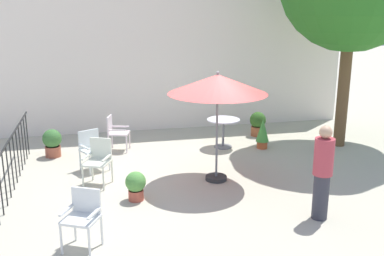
{
  "coord_description": "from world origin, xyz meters",
  "views": [
    {
      "loc": [
        -1.89,
        -8.33,
        3.37
      ],
      "look_at": [
        0.0,
        0.02,
        1.08
      ],
      "focal_mm": 41.3,
      "sensor_mm": 36.0,
      "label": 1
    }
  ],
  "objects_px": {
    "patio_chair_1": "(83,214)",
    "patio_chair_3": "(92,147)",
    "potted_plant_2": "(136,185)",
    "standing_person": "(323,172)",
    "potted_plant_0": "(258,123)",
    "patio_chair_2": "(99,158)",
    "potted_plant_3": "(52,142)",
    "potted_plant_1": "(263,133)",
    "patio_chair_0": "(116,131)",
    "patio_umbrella_0": "(218,85)",
    "cafe_table_0": "(223,128)"
  },
  "relations": [
    {
      "from": "potted_plant_2",
      "to": "standing_person",
      "type": "height_order",
      "value": "standing_person"
    },
    {
      "from": "patio_umbrella_0",
      "to": "patio_chair_2",
      "type": "xyz_separation_m",
      "value": [
        -2.33,
        0.31,
        -1.42
      ]
    },
    {
      "from": "potted_plant_0",
      "to": "potted_plant_2",
      "type": "bearing_deg",
      "value": -136.19
    },
    {
      "from": "potted_plant_1",
      "to": "potted_plant_3",
      "type": "distance_m",
      "value": 5.11
    },
    {
      "from": "patio_chair_2",
      "to": "potted_plant_3",
      "type": "relative_size",
      "value": 1.38
    },
    {
      "from": "patio_umbrella_0",
      "to": "patio_chair_1",
      "type": "distance_m",
      "value": 3.65
    },
    {
      "from": "patio_umbrella_0",
      "to": "cafe_table_0",
      "type": "xyz_separation_m",
      "value": [
        0.77,
        2.11,
        -1.45
      ]
    },
    {
      "from": "patio_chair_0",
      "to": "cafe_table_0",
      "type": "bearing_deg",
      "value": -7.31
    },
    {
      "from": "patio_chair_0",
      "to": "patio_chair_3",
      "type": "bearing_deg",
      "value": -114.59
    },
    {
      "from": "potted_plant_1",
      "to": "patio_chair_3",
      "type": "bearing_deg",
      "value": -171.66
    },
    {
      "from": "patio_umbrella_0",
      "to": "standing_person",
      "type": "distance_m",
      "value": 2.63
    },
    {
      "from": "patio_chair_2",
      "to": "potted_plant_0",
      "type": "bearing_deg",
      "value": 31.05
    },
    {
      "from": "patio_chair_1",
      "to": "patio_chair_3",
      "type": "relative_size",
      "value": 1.02
    },
    {
      "from": "patio_umbrella_0",
      "to": "patio_chair_2",
      "type": "bearing_deg",
      "value": 172.46
    },
    {
      "from": "patio_chair_3",
      "to": "standing_person",
      "type": "distance_m",
      "value": 4.9
    },
    {
      "from": "cafe_table_0",
      "to": "patio_chair_3",
      "type": "xyz_separation_m",
      "value": [
        -3.23,
        -0.91,
        -0.0
      ]
    },
    {
      "from": "patio_chair_2",
      "to": "potted_plant_2",
      "type": "distance_m",
      "value": 1.16
    },
    {
      "from": "cafe_table_0",
      "to": "standing_person",
      "type": "xyz_separation_m",
      "value": [
        0.44,
        -4.15,
        0.31
      ]
    },
    {
      "from": "potted_plant_2",
      "to": "standing_person",
      "type": "xyz_separation_m",
      "value": [
        2.91,
        -1.4,
        0.52
      ]
    },
    {
      "from": "standing_person",
      "to": "potted_plant_2",
      "type": "bearing_deg",
      "value": 154.28
    },
    {
      "from": "potted_plant_0",
      "to": "potted_plant_3",
      "type": "distance_m",
      "value": 5.42
    },
    {
      "from": "patio_chair_1",
      "to": "potted_plant_1",
      "type": "distance_m",
      "value": 5.84
    },
    {
      "from": "patio_chair_0",
      "to": "potted_plant_1",
      "type": "bearing_deg",
      "value": -10.04
    },
    {
      "from": "patio_chair_0",
      "to": "patio_chair_2",
      "type": "xyz_separation_m",
      "value": [
        -0.45,
        -2.14,
        0.03
      ]
    },
    {
      "from": "patio_umbrella_0",
      "to": "cafe_table_0",
      "type": "bearing_deg",
      "value": 69.81
    },
    {
      "from": "patio_chair_1",
      "to": "standing_person",
      "type": "xyz_separation_m",
      "value": [
        3.82,
        0.08,
        0.29
      ]
    },
    {
      "from": "cafe_table_0",
      "to": "potted_plant_3",
      "type": "xyz_separation_m",
      "value": [
        -4.15,
        0.19,
        -0.16
      ]
    },
    {
      "from": "potted_plant_2",
      "to": "potted_plant_1",
      "type": "bearing_deg",
      "value": 35.64
    },
    {
      "from": "patio_chair_1",
      "to": "potted_plant_0",
      "type": "height_order",
      "value": "patio_chair_1"
    },
    {
      "from": "patio_chair_1",
      "to": "potted_plant_3",
      "type": "relative_size",
      "value": 1.32
    },
    {
      "from": "patio_chair_1",
      "to": "potted_plant_1",
      "type": "height_order",
      "value": "patio_chair_1"
    },
    {
      "from": "patio_chair_3",
      "to": "potted_plant_0",
      "type": "bearing_deg",
      "value": 21.11
    },
    {
      "from": "cafe_table_0",
      "to": "potted_plant_3",
      "type": "distance_m",
      "value": 4.16
    },
    {
      "from": "patio_umbrella_0",
      "to": "potted_plant_2",
      "type": "xyz_separation_m",
      "value": [
        -1.7,
        -0.64,
        -1.66
      ]
    },
    {
      "from": "cafe_table_0",
      "to": "standing_person",
      "type": "bearing_deg",
      "value": -83.98
    },
    {
      "from": "patio_chair_1",
      "to": "potted_plant_2",
      "type": "relative_size",
      "value": 1.61
    },
    {
      "from": "patio_chair_1",
      "to": "potted_plant_0",
      "type": "bearing_deg",
      "value": 47.56
    },
    {
      "from": "patio_umbrella_0",
      "to": "standing_person",
      "type": "xyz_separation_m",
      "value": [
        1.21,
        -2.04,
        -1.14
      ]
    },
    {
      "from": "patio_umbrella_0",
      "to": "patio_chair_3",
      "type": "relative_size",
      "value": 2.6
    },
    {
      "from": "potted_plant_0",
      "to": "patio_chair_0",
      "type": "bearing_deg",
      "value": -173.04
    },
    {
      "from": "cafe_table_0",
      "to": "patio_chair_2",
      "type": "relative_size",
      "value": 0.89
    },
    {
      "from": "patio_umbrella_0",
      "to": "patio_chair_2",
      "type": "height_order",
      "value": "patio_umbrella_0"
    },
    {
      "from": "cafe_table_0",
      "to": "patio_chair_3",
      "type": "relative_size",
      "value": 0.96
    },
    {
      "from": "cafe_table_0",
      "to": "standing_person",
      "type": "relative_size",
      "value": 0.51
    },
    {
      "from": "potted_plant_0",
      "to": "potted_plant_2",
      "type": "relative_size",
      "value": 1.23
    },
    {
      "from": "potted_plant_2",
      "to": "potted_plant_3",
      "type": "relative_size",
      "value": 0.82
    },
    {
      "from": "patio_umbrella_0",
      "to": "patio_chair_2",
      "type": "distance_m",
      "value": 2.75
    },
    {
      "from": "patio_chair_1",
      "to": "patio_chair_2",
      "type": "height_order",
      "value": "patio_chair_2"
    },
    {
      "from": "patio_chair_1",
      "to": "patio_chair_3",
      "type": "distance_m",
      "value": 3.33
    },
    {
      "from": "patio_chair_0",
      "to": "patio_chair_1",
      "type": "distance_m",
      "value": 4.63
    }
  ]
}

